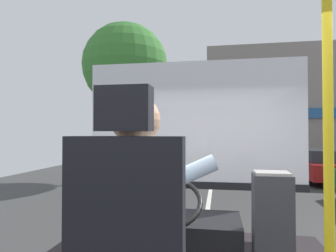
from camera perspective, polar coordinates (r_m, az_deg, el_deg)
The scene contains 9 objects.
ground at distance 10.77m, azimuth 8.35°, elevation -11.78°, with size 18.00×44.00×0.06m.
bus_driver at distance 1.44m, azimuth -5.65°, elevation -15.67°, with size 0.75×0.54×0.84m.
steering_console at distance 2.64m, azimuth 1.28°, elevation -21.10°, with size 1.10×0.98×0.78m.
handrail_pole at distance 1.51m, azimuth 28.73°, elevation -4.07°, with size 0.04×0.04×2.08m.
fare_box at distance 2.37m, azimuth 19.61°, elevation -18.43°, with size 0.27×0.22×0.83m.
windshield_panel at distance 3.42m, azimuth 4.97°, elevation -2.43°, with size 2.50×0.08×1.48m.
street_tree at distance 12.41m, azimuth -8.29°, elevation 11.45°, with size 3.47×3.47×6.42m.
shop_building at distance 21.46m, azimuth 22.15°, elevation 3.54°, with size 10.58×4.85×7.39m.
parked_car_red at distance 13.44m, azimuth 27.74°, elevation -6.62°, with size 1.92×4.22×1.27m.
Camera 1 is at (0.29, -1.79, 1.96)m, focal length 31.37 mm.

